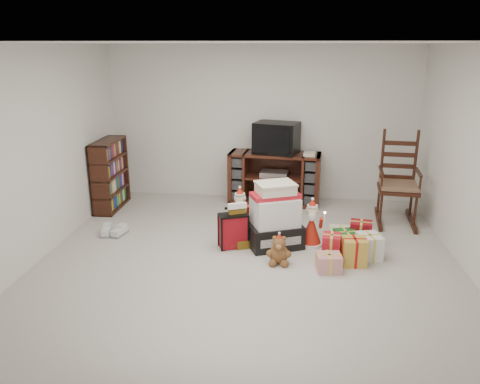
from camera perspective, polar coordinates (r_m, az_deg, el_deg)
name	(u,v)px	position (r m, az deg, el deg)	size (l,w,h in m)	color
room	(249,159)	(5.28, 1.11, 4.02)	(5.01, 5.01, 2.51)	beige
tv_stand	(274,178)	(7.61, 4.22, 1.74)	(1.50, 0.66, 0.83)	#401E12
bookshelf	(110,176)	(7.59, -15.55, 1.91)	(0.30, 0.89, 1.08)	#32170D
rocking_chair	(397,190)	(7.15, 18.56, 0.26)	(0.64, 0.96, 1.38)	#32170D
gift_pile	(275,219)	(5.96, 4.26, -3.35)	(0.79, 0.69, 0.83)	black
red_suitcase	(233,231)	(5.95, -0.82, -4.74)	(0.39, 0.29, 0.53)	maroon
stocking	(238,226)	(5.91, -0.26, -4.13)	(0.28, 0.12, 0.60)	#0C7017
teddy_bear	(279,251)	(5.58, 4.76, -7.23)	(0.23, 0.20, 0.34)	brown
santa_figurine	(311,228)	(6.08, 8.69, -4.31)	(0.31, 0.29, 0.63)	#B22113
mrs_claus_figurine	(240,215)	(6.41, -0.01, -2.85)	(0.32, 0.30, 0.65)	#B22113
sneaker_pair	(113,232)	(6.62, -15.21, -4.69)	(0.35, 0.30, 0.10)	silver
gift_cluster	(347,245)	(5.93, 12.94, -6.28)	(0.77, 1.12, 0.26)	#B51420
crt_television	(277,138)	(7.45, 4.47, 6.59)	(0.77, 0.64, 0.49)	black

